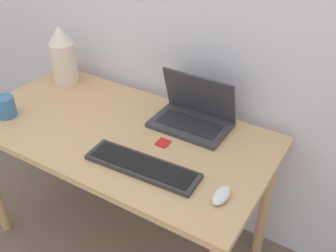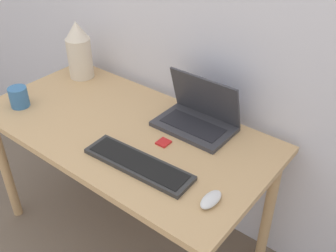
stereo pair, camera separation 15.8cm
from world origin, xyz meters
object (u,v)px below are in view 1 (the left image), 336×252
object	(u,v)px
mouse	(221,195)
mug	(5,107)
laptop	(193,114)
mp3_player	(163,143)
keyboard	(142,166)
vase	(63,55)

from	to	relation	value
mouse	mug	xyz separation A→B (m)	(-1.08, -0.03, 0.04)
laptop	mp3_player	xyz separation A→B (m)	(-0.04, -0.20, -0.05)
laptop	mouse	xyz separation A→B (m)	(0.31, -0.37, -0.04)
mouse	mp3_player	world-z (taller)	mouse
keyboard	mouse	xyz separation A→B (m)	(0.33, 0.01, 0.00)
mp3_player	laptop	bearing A→B (deg)	79.78
mouse	laptop	bearing A→B (deg)	130.27
keyboard	mp3_player	bearing A→B (deg)	94.82
vase	mug	bearing A→B (deg)	-89.12
vase	mug	world-z (taller)	vase
vase	mp3_player	bearing A→B (deg)	-15.52
laptop	mp3_player	world-z (taller)	laptop
mp3_player	vase	bearing A→B (deg)	164.48
laptop	keyboard	bearing A→B (deg)	-93.23
mouse	mug	size ratio (longest dim) A/B	1.09
keyboard	mouse	bearing A→B (deg)	1.64
keyboard	mouse	size ratio (longest dim) A/B	4.37
mp3_player	mug	xyz separation A→B (m)	(-0.73, -0.19, 0.04)
keyboard	mug	bearing A→B (deg)	-178.68
keyboard	mouse	world-z (taller)	mouse
keyboard	mp3_player	xyz separation A→B (m)	(-0.01, 0.18, -0.01)
mp3_player	mug	bearing A→B (deg)	-165.30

